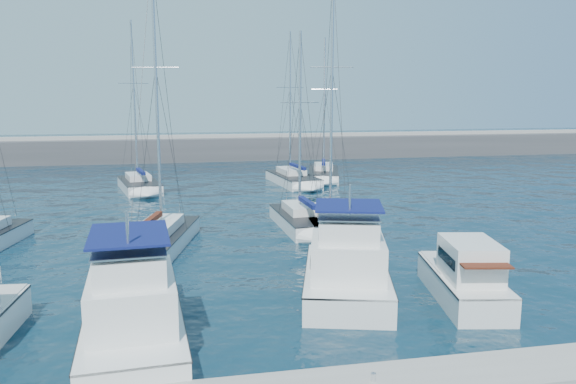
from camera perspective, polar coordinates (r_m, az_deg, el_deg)
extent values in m
plane|color=black|center=(27.28, 0.66, -8.91)|extent=(220.00, 220.00, 0.00)
cube|color=#424244|center=(77.84, -7.31, 4.02)|extent=(160.00, 6.00, 4.00)
cube|color=gray|center=(77.65, -7.35, 5.64)|extent=(160.00, 1.20, 0.50)
cylinder|color=silver|center=(17.23, 8.66, -18.09)|extent=(0.16, 0.16, 0.25)
cube|color=silver|center=(21.67, -15.34, -13.24)|extent=(3.87, 9.57, 1.60)
cube|color=#262628|center=(21.39, -15.43, -11.39)|extent=(3.94, 9.57, 0.08)
cube|color=silver|center=(20.02, -15.56, -10.29)|extent=(3.06, 4.51, 1.60)
cube|color=black|center=(19.99, -15.58, -10.07)|extent=(3.07, 3.65, 0.45)
cube|color=silver|center=(19.44, -15.74, -7.02)|extent=(2.42, 3.18, 0.90)
cube|color=#0D154D|center=(19.18, -15.88, -4.16)|extent=(2.73, 3.63, 0.08)
cube|color=silver|center=(25.44, 5.94, -9.42)|extent=(5.49, 8.35, 1.60)
cube|color=#262628|center=(25.20, 5.97, -7.81)|extent=(5.56, 8.37, 0.08)
cube|color=silver|center=(24.06, 6.08, -6.55)|extent=(3.87, 4.24, 1.60)
cube|color=black|center=(24.04, 6.08, -6.37)|extent=(3.74, 3.57, 0.45)
cube|color=silver|center=(23.54, 6.15, -3.77)|extent=(3.00, 3.05, 0.90)
cube|color=#0D154D|center=(23.33, 6.19, -1.38)|extent=(3.39, 3.47, 0.08)
cube|color=silver|center=(25.89, 17.30, -9.48)|extent=(3.53, 6.80, 1.60)
cube|color=#262628|center=(25.66, 17.38, -7.89)|extent=(3.58, 6.81, 0.08)
cube|color=silver|center=(24.70, 18.04, -6.56)|extent=(2.54, 3.32, 1.60)
cube|color=black|center=(24.68, 18.05, -6.38)|extent=(2.46, 2.74, 0.45)
cube|color=#4B1B0F|center=(23.55, 18.99, -6.65)|extent=(2.23, 2.29, 0.07)
cube|color=silver|center=(33.41, -13.07, -5.11)|extent=(5.11, 9.58, 1.30)
cube|color=#262628|center=(33.26, -13.12, -4.06)|extent=(5.17, 9.59, 0.06)
cube|color=silver|center=(33.72, -12.88, -3.30)|extent=(2.86, 4.34, 0.55)
cylinder|color=silver|center=(33.20, -13.22, 9.67)|extent=(0.18, 0.18, 14.75)
cylinder|color=silver|center=(31.78, -13.84, -3.12)|extent=(1.22, 4.46, 0.12)
cube|color=#4B1B0F|center=(31.66, -13.90, -2.89)|extent=(1.33, 4.07, 0.28)
cube|color=silver|center=(37.54, 1.48, -3.21)|extent=(3.22, 7.73, 1.30)
cube|color=#262628|center=(37.40, 1.49, -2.27)|extent=(3.27, 7.73, 0.06)
cube|color=silver|center=(37.79, 1.30, -1.65)|extent=(2.02, 3.41, 0.55)
cylinder|color=silver|center=(37.34, 1.22, 7.34)|extent=(0.18, 0.18, 11.39)
cylinder|color=silver|center=(36.15, 1.97, -1.29)|extent=(0.28, 3.81, 0.12)
cube|color=#0D154D|center=(36.02, 2.01, -1.08)|extent=(0.49, 3.44, 0.28)
cube|color=silver|center=(36.54, 4.51, -3.60)|extent=(3.78, 8.22, 1.30)
cube|color=#262628|center=(36.40, 4.53, -2.63)|extent=(3.84, 8.22, 0.06)
cube|color=silver|center=(36.81, 4.39, -1.98)|extent=(2.31, 3.65, 0.55)
cylinder|color=silver|center=(36.33, 4.46, 10.15)|extent=(0.18, 0.18, 15.08)
cylinder|color=silver|center=(35.07, 4.91, -1.66)|extent=(0.46, 3.98, 0.12)
cube|color=#4B1B0F|center=(34.94, 4.95, -1.45)|extent=(0.66, 3.61, 0.28)
cube|color=silver|center=(53.92, -14.87, 0.46)|extent=(4.53, 8.16, 1.30)
cube|color=#262628|center=(53.82, -14.90, 1.13)|extent=(4.59, 8.18, 0.06)
cube|color=silver|center=(54.25, -14.99, 1.53)|extent=(2.61, 3.70, 0.55)
cylinder|color=silver|center=(54.01, -15.37, 9.13)|extent=(0.18, 0.18, 13.97)
cylinder|color=silver|center=(52.57, -14.75, 1.89)|extent=(0.92, 3.80, 0.12)
cube|color=#0D154D|center=(52.45, -14.74, 2.04)|extent=(1.06, 3.47, 0.28)
cube|color=silver|center=(55.91, 0.49, 1.12)|extent=(4.12, 9.23, 1.30)
cube|color=#262628|center=(55.82, 0.49, 1.76)|extent=(4.18, 9.24, 0.06)
cube|color=silver|center=(56.30, 0.31, 2.16)|extent=(2.46, 4.12, 0.55)
cylinder|color=silver|center=(56.12, 0.21, 9.21)|extent=(0.18, 0.18, 13.43)
cylinder|color=silver|center=(54.44, 0.94, 2.48)|extent=(0.64, 4.45, 0.12)
cube|color=#0D154D|center=(54.33, 0.97, 2.62)|extent=(0.82, 4.03, 0.28)
cube|color=silver|center=(59.53, 3.62, 1.63)|extent=(5.12, 9.13, 1.30)
cube|color=#262628|center=(59.44, 3.62, 2.23)|extent=(5.18, 9.14, 0.06)
cube|color=silver|center=(59.94, 3.63, 2.60)|extent=(2.86, 4.16, 0.55)
cylinder|color=silver|center=(59.79, 3.70, 9.11)|extent=(0.18, 0.18, 13.18)
cylinder|color=silver|center=(58.05, 3.63, 2.92)|extent=(1.23, 4.21, 0.12)
cube|color=#0D154D|center=(57.93, 3.63, 3.05)|extent=(1.34, 3.85, 0.28)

